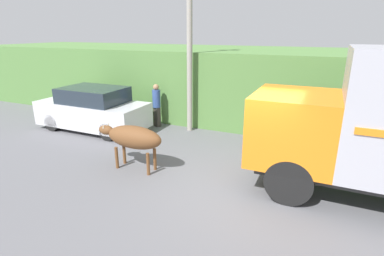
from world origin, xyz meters
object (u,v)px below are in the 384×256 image
object	(u,v)px
brown_cow	(133,137)
utility_pole	(190,43)
pedestrian_on_hill	(157,103)
parked_suv	(93,110)

from	to	relation	value
brown_cow	utility_pole	xyz separation A→B (m)	(-0.01, 3.82, 2.41)
brown_cow	pedestrian_on_hill	distance (m)	3.99
brown_cow	pedestrian_on_hill	bearing A→B (deg)	115.91
brown_cow	utility_pole	size ratio (longest dim) A/B	0.32
brown_cow	pedestrian_on_hill	world-z (taller)	pedestrian_on_hill
parked_suv	pedestrian_on_hill	world-z (taller)	pedestrian_on_hill
parked_suv	utility_pole	xyz separation A→B (m)	(3.52, 1.48, 2.54)
pedestrian_on_hill	utility_pole	distance (m)	2.78
pedestrian_on_hill	utility_pole	world-z (taller)	utility_pole
parked_suv	pedestrian_on_hill	bearing A→B (deg)	36.81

